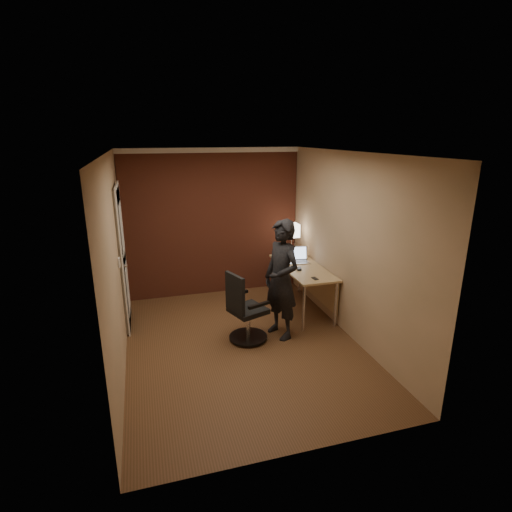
# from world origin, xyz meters

# --- Properties ---
(room) EXTENTS (4.00, 4.00, 4.00)m
(room) POSITION_xyz_m (-0.27, 1.54, 1.37)
(room) COLOR brown
(room) RESTS_ON ground
(desk) EXTENTS (0.60, 1.50, 0.73)m
(desk) POSITION_xyz_m (1.25, 0.82, 0.60)
(desk) COLOR tan
(desk) RESTS_ON ground
(desk_lamp) EXTENTS (0.22, 0.22, 0.54)m
(desk_lamp) POSITION_xyz_m (1.25, 1.48, 1.15)
(desk_lamp) COLOR silver
(desk_lamp) RESTS_ON desk
(laptop) EXTENTS (0.36, 0.30, 0.23)m
(laptop) POSITION_xyz_m (1.21, 1.08, 0.79)
(laptop) COLOR silver
(laptop) RESTS_ON desk
(mouse) EXTENTS (0.08, 0.11, 0.03)m
(mouse) POSITION_xyz_m (1.07, 0.67, 0.75)
(mouse) COLOR black
(mouse) RESTS_ON desk
(phone) EXTENTS (0.07, 0.12, 0.01)m
(phone) POSITION_xyz_m (1.14, 0.25, 0.73)
(phone) COLOR black
(phone) RESTS_ON desk
(office_chair) EXTENTS (0.56, 0.61, 0.96)m
(office_chair) POSITION_xyz_m (0.05, 0.08, 0.43)
(office_chair) COLOR black
(office_chair) RESTS_ON ground
(person) EXTENTS (0.58, 0.70, 1.65)m
(person) POSITION_xyz_m (0.58, 0.11, 0.83)
(person) COLOR black
(person) RESTS_ON ground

